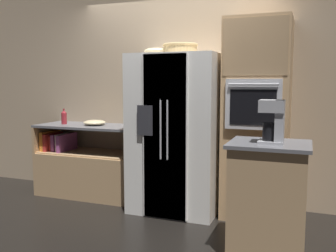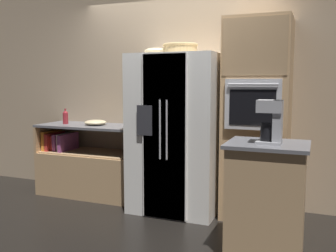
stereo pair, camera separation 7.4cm
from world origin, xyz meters
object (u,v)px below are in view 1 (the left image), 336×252
object	(u,v)px
wicker_basket	(180,48)
mixing_bowl	(94,123)
coffee_maker	(274,120)
wall_oven	(257,119)
fruit_bowl	(156,51)
bottle_tall	(64,117)
refrigerator	(177,133)

from	to	relation	value
wicker_basket	mixing_bowl	distance (m)	1.51
mixing_bowl	coffee_maker	distance (m)	2.54
wall_oven	fruit_bowl	size ratio (longest dim) A/B	7.77
wall_oven	mixing_bowl	bearing A→B (deg)	179.35
bottle_tall	mixing_bowl	distance (m)	0.44
wicker_basket	coffee_maker	distance (m)	1.56
bottle_tall	mixing_bowl	world-z (taller)	bottle_tall
wall_oven	fruit_bowl	distance (m)	1.35
bottle_tall	wicker_basket	bearing A→B (deg)	-3.57
wicker_basket	fruit_bowl	world-z (taller)	wicker_basket
wall_oven	fruit_bowl	bearing A→B (deg)	-172.11
wall_oven	bottle_tall	xyz separation A→B (m)	(-2.49, -0.02, -0.06)
wall_oven	bottle_tall	size ratio (longest dim) A/B	10.46
wall_oven	wicker_basket	world-z (taller)	wall_oven
fruit_bowl	mixing_bowl	distance (m)	1.29
bottle_tall	coffee_maker	size ratio (longest dim) A/B	0.57
refrigerator	fruit_bowl	size ratio (longest dim) A/B	6.47
fruit_bowl	mixing_bowl	world-z (taller)	fruit_bowl
coffee_maker	wicker_basket	bearing A→B (deg)	142.03
mixing_bowl	coffee_maker	bearing A→B (deg)	-23.43
bottle_tall	mixing_bowl	bearing A→B (deg)	5.25
refrigerator	coffee_maker	world-z (taller)	refrigerator
refrigerator	fruit_bowl	world-z (taller)	fruit_bowl
wicker_basket	fruit_bowl	bearing A→B (deg)	-172.81
mixing_bowl	bottle_tall	bearing A→B (deg)	-174.75
wicker_basket	bottle_tall	xyz separation A→B (m)	(-1.65, 0.10, -0.83)
refrigerator	bottle_tall	xyz separation A→B (m)	(-1.61, 0.08, 0.13)
refrigerator	wicker_basket	world-z (taller)	wicker_basket
wicker_basket	coffee_maker	xyz separation A→B (m)	(1.10, -0.86, -0.68)
refrigerator	coffee_maker	distance (m)	1.48
refrigerator	fruit_bowl	bearing A→B (deg)	-165.82
fruit_bowl	coffee_maker	world-z (taller)	fruit_bowl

